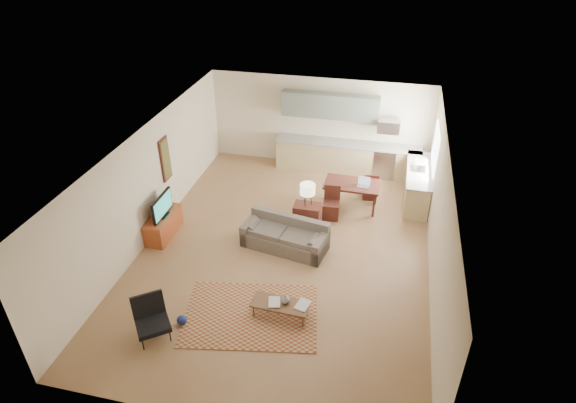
% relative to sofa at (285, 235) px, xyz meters
% --- Properties ---
extents(room, '(9.00, 9.00, 9.00)m').
position_rel_sofa_xyz_m(room, '(0.03, -0.10, 0.99)').
color(room, olive).
rests_on(room, ground).
extents(kitchen_counter_back, '(4.26, 0.64, 0.92)m').
position_rel_sofa_xyz_m(kitchen_counter_back, '(0.93, 4.08, 0.10)').
color(kitchen_counter_back, tan).
rests_on(kitchen_counter_back, ground).
extents(kitchen_counter_right, '(0.64, 2.26, 0.92)m').
position_rel_sofa_xyz_m(kitchen_counter_right, '(2.96, 2.90, 0.10)').
color(kitchen_counter_right, tan).
rests_on(kitchen_counter_right, ground).
extents(kitchen_range, '(0.62, 0.62, 0.90)m').
position_rel_sofa_xyz_m(kitchen_range, '(2.03, 4.08, 0.09)').
color(kitchen_range, '#A5A8AD').
rests_on(kitchen_range, ground).
extents(kitchen_microwave, '(0.62, 0.40, 0.35)m').
position_rel_sofa_xyz_m(kitchen_microwave, '(2.03, 4.10, 1.19)').
color(kitchen_microwave, '#A5A8AD').
rests_on(kitchen_microwave, room).
extents(upper_cabinets, '(2.80, 0.34, 0.70)m').
position_rel_sofa_xyz_m(upper_cabinets, '(0.33, 4.23, 1.59)').
color(upper_cabinets, slate).
rests_on(upper_cabinets, room).
extents(window_right, '(0.02, 1.40, 1.05)m').
position_rel_sofa_xyz_m(window_right, '(3.26, 2.90, 1.19)').
color(window_right, white).
rests_on(window_right, room).
extents(wall_art_left, '(0.06, 0.42, 1.10)m').
position_rel_sofa_xyz_m(wall_art_left, '(-3.18, 0.80, 1.19)').
color(wall_art_left, brown).
rests_on(wall_art_left, room).
extents(triptych, '(1.70, 0.04, 0.50)m').
position_rel_sofa_xyz_m(triptych, '(-0.07, 4.37, 1.39)').
color(triptych, '#F4E5C2').
rests_on(triptych, room).
extents(rug, '(2.85, 2.21, 0.02)m').
position_rel_sofa_xyz_m(rug, '(-0.14, -2.28, -0.35)').
color(rug, brown).
rests_on(rug, floor).
extents(sofa, '(2.17, 1.25, 0.71)m').
position_rel_sofa_xyz_m(sofa, '(0.00, 0.00, 0.00)').
color(sofa, '#5B5248').
rests_on(sofa, floor).
extents(coffee_table, '(1.15, 0.51, 0.34)m').
position_rel_sofa_xyz_m(coffee_table, '(0.42, -2.17, -0.18)').
color(coffee_table, '#533621').
rests_on(coffee_table, floor).
extents(book_a, '(0.36, 0.40, 0.03)m').
position_rel_sofa_xyz_m(book_a, '(0.20, -2.21, -0.00)').
color(book_a, maroon).
rests_on(book_a, coffee_table).
extents(book_b, '(0.40, 0.44, 0.02)m').
position_rel_sofa_xyz_m(book_b, '(0.74, -2.10, -0.01)').
color(book_b, navy).
rests_on(book_b, coffee_table).
extents(vase, '(0.24, 0.24, 0.19)m').
position_rel_sofa_xyz_m(vase, '(0.52, -2.13, 0.07)').
color(vase, black).
rests_on(vase, coffee_table).
extents(armchair, '(0.97, 0.97, 0.79)m').
position_rel_sofa_xyz_m(armchair, '(-1.74, -3.19, 0.04)').
color(armchair, black).
rests_on(armchair, floor).
extents(tv_credenza, '(0.46, 1.20, 0.55)m').
position_rel_sofa_xyz_m(tv_credenza, '(-2.97, -0.16, -0.08)').
color(tv_credenza, brown).
rests_on(tv_credenza, floor).
extents(tv, '(0.09, 0.92, 0.55)m').
position_rel_sofa_xyz_m(tv, '(-2.92, -0.16, 0.47)').
color(tv, black).
rests_on(tv, tv_credenza).
extents(console_table, '(0.64, 0.43, 0.74)m').
position_rel_sofa_xyz_m(console_table, '(0.37, 0.78, 0.01)').
color(console_table, '#3D1913').
rests_on(console_table, floor).
extents(table_lamp, '(0.39, 0.39, 0.59)m').
position_rel_sofa_xyz_m(table_lamp, '(0.37, 0.78, 0.68)').
color(table_lamp, beige).
rests_on(table_lamp, console_table).
extents(dining_table, '(1.44, 0.85, 0.72)m').
position_rel_sofa_xyz_m(dining_table, '(1.30, 2.10, 0.01)').
color(dining_table, '#3D1913').
rests_on(dining_table, floor).
extents(dining_chair_near, '(0.43, 0.45, 0.85)m').
position_rel_sofa_xyz_m(dining_chair_near, '(0.86, 1.49, 0.07)').
color(dining_chair_near, '#3D1913').
rests_on(dining_chair_near, floor).
extents(dining_chair_far, '(0.43, 0.44, 0.79)m').
position_rel_sofa_xyz_m(dining_chair_far, '(1.74, 2.70, 0.04)').
color(dining_chair_far, '#3D1913').
rests_on(dining_chair_far, floor).
extents(laptop, '(0.33, 0.26, 0.23)m').
position_rel_sofa_xyz_m(laptop, '(1.58, 2.00, 0.48)').
color(laptop, '#A5A8AD').
rests_on(laptop, dining_table).
extents(soap_bottle, '(0.10, 0.10, 0.19)m').
position_rel_sofa_xyz_m(soap_bottle, '(2.86, 3.20, 0.66)').
color(soap_bottle, '#F4E5C2').
rests_on(soap_bottle, kitchen_counter_right).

